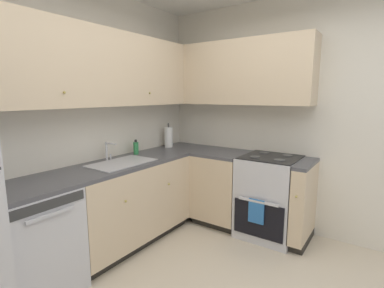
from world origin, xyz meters
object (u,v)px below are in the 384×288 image
oven_range (269,196)px  soap_bottle (136,148)px  dishwasher (33,243)px  paper_towel_roll (169,137)px

oven_range → soap_bottle: size_ratio=6.13×
soap_bottle → dishwasher: bearing=-172.3°
oven_range → paper_towel_roll: bearing=95.9°
oven_range → soap_bottle: soap_bottle is taller
dishwasher → paper_towel_roll: size_ratio=2.67×
dishwasher → soap_bottle: soap_bottle is taller
dishwasher → oven_range: bearing=-30.2°
paper_towel_roll → soap_bottle: bearing=178.0°
oven_range → soap_bottle: (-0.72, 1.38, 0.52)m
soap_bottle → paper_towel_roll: 0.59m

